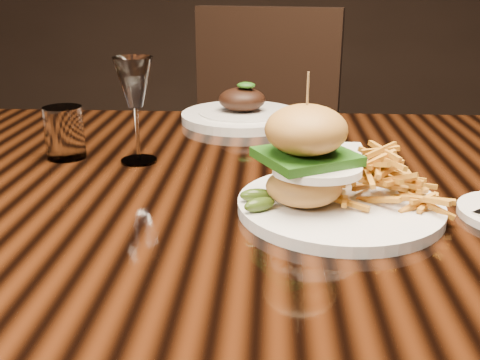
# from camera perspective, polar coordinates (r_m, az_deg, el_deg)

# --- Properties ---
(dining_table) EXTENTS (1.60, 0.90, 0.75)m
(dining_table) POSITION_cam_1_polar(r_m,az_deg,el_deg) (0.87, 2.37, -4.90)
(dining_table) COLOR black
(dining_table) RESTS_ON ground
(burger_plate) EXTENTS (0.26, 0.26, 0.18)m
(burger_plate) POSITION_cam_1_polar(r_m,az_deg,el_deg) (0.72, 10.00, 0.35)
(burger_plate) COLOR silver
(burger_plate) RESTS_ON dining_table
(ramekin) EXTENTS (0.11, 0.11, 0.04)m
(ramekin) POSITION_cam_1_polar(r_m,az_deg,el_deg) (0.88, 9.78, 1.91)
(ramekin) COLOR silver
(ramekin) RESTS_ON dining_table
(wine_glass) EXTENTS (0.06, 0.06, 0.17)m
(wine_glass) POSITION_cam_1_polar(r_m,az_deg,el_deg) (0.91, -10.69, 9.34)
(wine_glass) COLOR white
(wine_glass) RESTS_ON dining_table
(water_tumbler) EXTENTS (0.06, 0.06, 0.09)m
(water_tumbler) POSITION_cam_1_polar(r_m,az_deg,el_deg) (0.98, -17.40, 4.61)
(water_tumbler) COLOR white
(water_tumbler) RESTS_ON dining_table
(far_dish) EXTENTS (0.25, 0.25, 0.08)m
(far_dish) POSITION_cam_1_polar(r_m,az_deg,el_deg) (1.18, 0.20, 6.76)
(far_dish) COLOR silver
(far_dish) RESTS_ON dining_table
(chair_far) EXTENTS (0.55, 0.55, 0.95)m
(chair_far) POSITION_cam_1_polar(r_m,az_deg,el_deg) (1.75, 1.78, 3.40)
(chair_far) COLOR black
(chair_far) RESTS_ON ground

